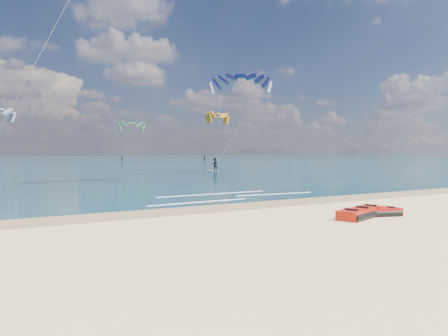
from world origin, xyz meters
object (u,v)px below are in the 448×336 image
Objects in this scene: packed_kite_mid at (373,216)px; packed_kite_left at (361,217)px; kitesurfer_far at (230,114)px; kitesurfer_main at (8,39)px.

packed_kite_left is at bearing -160.05° from packed_kite_mid.
kitesurfer_far reaches higher than packed_kite_left.
packed_kite_mid is 0.18× the size of kitesurfer_far.
packed_kite_mid is at bearing -106.04° from kitesurfer_far.
kitesurfer_far is at bearing -6.92° from kitesurfer_main.
kitesurfer_main is 1.44× the size of kitesurfer_far.
kitesurfer_far is (24.91, 14.15, -2.75)m from kitesurfer_main.
packed_kite_left is 25.04m from kitesurfer_main.
packed_kite_left is at bearing -94.70° from kitesurfer_main.
kitesurfer_main is (-12.80, 19.43, 10.14)m from packed_kite_mid.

